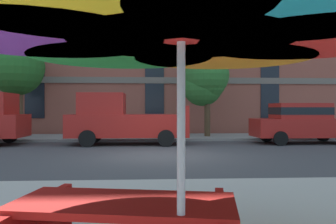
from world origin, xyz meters
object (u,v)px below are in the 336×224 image
Objects in this scene: pickup_red_midblock at (123,121)px; patio_umbrella at (181,13)px; street_tree_middle at (205,80)px; street_tree_left at (19,67)px; sedan_red at (302,122)px.

patio_umbrella is (1.32, -12.70, 1.16)m from pickup_red_midblock.
street_tree_middle is 15.83m from patio_umbrella.
street_tree_left reaches higher than pickup_red_midblock.
sedan_red is 0.99× the size of street_tree_middle.
street_tree_left is 9.58m from street_tree_middle.
pickup_red_midblock is 1.16× the size of sedan_red.
street_tree_middle is (9.56, -0.26, -0.65)m from street_tree_left.
patio_umbrella is (-6.59, -12.70, 1.24)m from sedan_red.
sedan_red is at bearing -13.13° from street_tree_left.
pickup_red_midblock is 7.91m from sedan_red.
street_tree_left reaches higher than patio_umbrella.
street_tree_left is at bearing 113.30° from patio_umbrella.
sedan_red is 5.23m from street_tree_middle.
pickup_red_midblock reaches higher than sedan_red.
street_tree_left is at bearing 166.87° from sedan_red.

